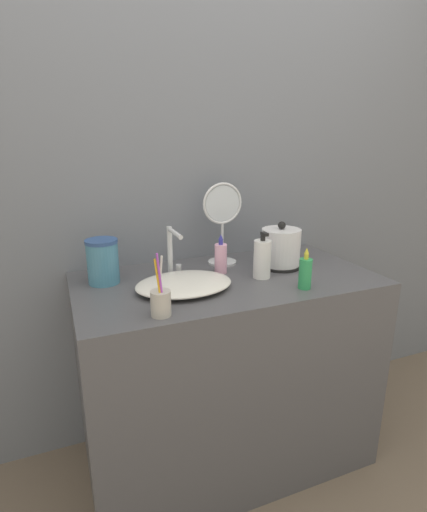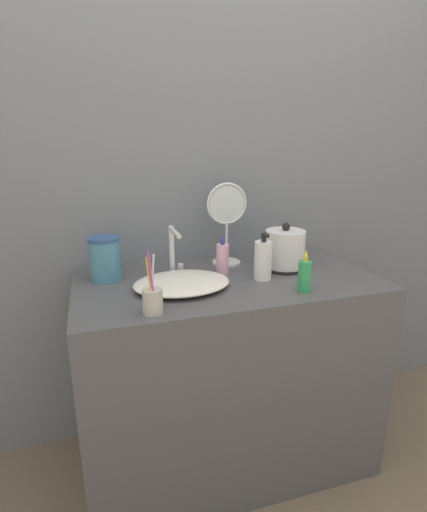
{
  "view_description": "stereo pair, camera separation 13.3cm",
  "coord_description": "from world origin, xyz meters",
  "views": [
    {
      "loc": [
        -0.63,
        -1.08,
        1.44
      ],
      "look_at": [
        -0.06,
        0.32,
        0.98
      ],
      "focal_mm": 28.0,
      "sensor_mm": 36.0,
      "label": 1
    },
    {
      "loc": [
        -0.51,
        -1.13,
        1.44
      ],
      "look_at": [
        -0.06,
        0.32,
        0.98
      ],
      "focal_mm": 28.0,
      "sensor_mm": 36.0,
      "label": 2
    }
  ],
  "objects": [
    {
      "name": "ground_plane",
      "position": [
        0.0,
        0.0,
        0.0
      ],
      "size": [
        12.0,
        12.0,
        0.0
      ],
      "primitive_type": "plane",
      "color": "#6B5B4C"
    },
    {
      "name": "wall_back",
      "position": [
        0.0,
        0.66,
        1.3
      ],
      "size": [
        6.0,
        0.04,
        2.6
      ],
      "color": "slate",
      "rests_on": "ground_plane"
    },
    {
      "name": "vanity_counter",
      "position": [
        0.0,
        0.32,
        0.44
      ],
      "size": [
        1.22,
        0.64,
        0.88
      ],
      "color": "#4C4C51",
      "rests_on": "ground_plane"
    },
    {
      "name": "sink_basin",
      "position": [
        -0.2,
        0.26,
        0.9
      ],
      "size": [
        0.37,
        0.28,
        0.04
      ],
      "color": "silver",
      "rests_on": "vanity_counter"
    },
    {
      "name": "faucet",
      "position": [
        -0.2,
        0.42,
        1.0
      ],
      "size": [
        0.06,
        0.17,
        0.21
      ],
      "color": "silver",
      "rests_on": "vanity_counter"
    },
    {
      "name": "electric_kettle",
      "position": [
        0.27,
        0.36,
        0.96
      ],
      "size": [
        0.18,
        0.18,
        0.2
      ],
      "color": "black",
      "rests_on": "vanity_counter"
    },
    {
      "name": "toothbrush_cup",
      "position": [
        -0.34,
        0.07,
        0.93
      ],
      "size": [
        0.07,
        0.07,
        0.21
      ],
      "color": "#B7B2A8",
      "rests_on": "vanity_counter"
    },
    {
      "name": "lotion_bottle",
      "position": [
        0.13,
        0.27,
        0.96
      ],
      "size": [
        0.07,
        0.07,
        0.19
      ],
      "color": "white",
      "rests_on": "vanity_counter"
    },
    {
      "name": "shampoo_bottle",
      "position": [
        0.22,
        0.1,
        0.94
      ],
      "size": [
        0.05,
        0.05,
        0.16
      ],
      "color": "#2D9956",
      "rests_on": "vanity_counter"
    },
    {
      "name": "mouthwash_bottle",
      "position": [
        -0.0,
        0.39,
        0.94
      ],
      "size": [
        0.05,
        0.05,
        0.17
      ],
      "color": "#EAA8C6",
      "rests_on": "vanity_counter"
    },
    {
      "name": "vanity_mirror",
      "position": [
        0.06,
        0.51,
        1.08
      ],
      "size": [
        0.18,
        0.13,
        0.37
      ],
      "color": "silver",
      "rests_on": "vanity_counter"
    },
    {
      "name": "water_pitcher",
      "position": [
        -0.47,
        0.45,
        0.97
      ],
      "size": [
        0.12,
        0.12,
        0.18
      ],
      "color": "teal",
      "rests_on": "vanity_counter"
    }
  ]
}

